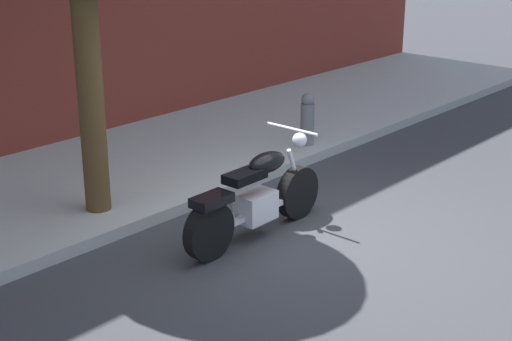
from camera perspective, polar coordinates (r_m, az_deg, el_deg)
name	(u,v)px	position (r m, az deg, el deg)	size (l,w,h in m)	color
ground_plane	(314,236)	(8.48, 4.32, -4.88)	(60.00, 60.00, 0.00)	#38383D
sidewalk	(135,168)	(10.48, -9.05, 0.21)	(18.56, 3.13, 0.14)	#AAAAAA
motorcycle	(256,199)	(8.26, -0.03, -2.14)	(2.08, 0.70, 1.12)	black
fire_hydrant	(307,123)	(11.05, 3.85, 3.52)	(0.20, 0.20, 0.91)	slate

